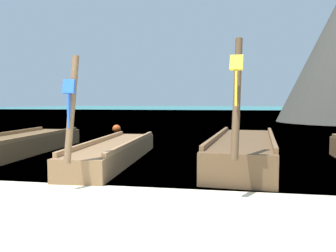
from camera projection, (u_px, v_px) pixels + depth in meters
The scene contains 6 objects.
ground at pixel (123, 213), 4.57m from camera, with size 120.00×120.00×0.00m, color beige.
sea_water at pixel (222, 110), 64.88m from camera, with size 120.00×120.00×0.00m, color teal.
longtail_boat_orange_ribbon at pixel (10, 146), 9.46m from camera, with size 1.62×6.92×2.27m.
longtail_boat_blue_ribbon at pixel (115, 152), 8.52m from camera, with size 1.24×5.41×2.32m.
longtail_boat_yellow_ribbon at pixel (244, 150), 8.27m from camera, with size 1.82×5.88×2.58m.
mooring_buoy_near at pixel (117, 129), 16.42m from camera, with size 0.39×0.39×0.39m.
Camera 1 is at (1.38, -4.30, 1.49)m, focal length 36.53 mm.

